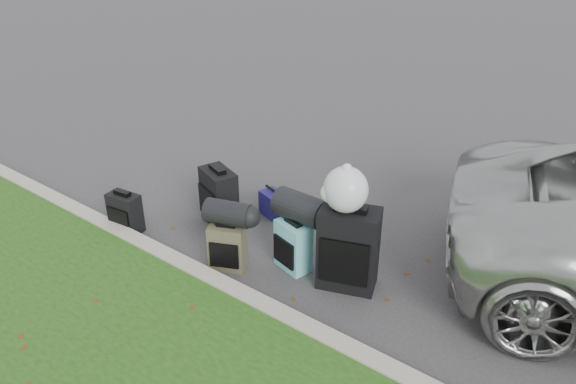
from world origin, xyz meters
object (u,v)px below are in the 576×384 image
Objects in this scene: tote_navy at (272,203)px; suitcase_teal at (293,246)px; suitcase_olive at (228,247)px; suitcase_large_black_right at (348,249)px; suitcase_large_black_left at (219,197)px; tote_green at (219,188)px; suitcase_small_black at (125,213)px.

suitcase_teal is at bearing -23.74° from tote_navy.
suitcase_large_black_right is (1.10, 0.49, 0.17)m from suitcase_olive.
suitcase_large_black_left reaches higher than tote_green.
tote_navy is (-0.31, 1.10, -0.10)m from suitcase_olive.
suitcase_olive reaches higher than tote_green.
suitcase_large_black_right is 2.83× the size of tote_navy.
suitcase_teal is 0.61m from suitcase_large_black_right.
suitcase_teal is 1.10m from tote_navy.
suitcase_teal is 1.69m from tote_green.
suitcase_large_black_left reaches higher than suitcase_teal.
suitcase_teal is (1.20, -0.20, -0.07)m from suitcase_large_black_left.
suitcase_large_black_left is 0.65m from tote_navy.
suitcase_olive is at bearing -176.09° from suitcase_large_black_right.
suitcase_teal reaches higher than suitcase_small_black.
suitcase_olive is 1.45m from tote_green.
suitcase_large_black_left is 0.80× the size of suitcase_large_black_right.
suitcase_large_black_right reaches higher than suitcase_olive.
suitcase_teal reaches higher than tote_navy.
suitcase_small_black is at bearing -113.08° from suitcase_large_black_left.
suitcase_teal reaches higher than suitcase_olive.
suitcase_small_black is 0.93× the size of suitcase_olive.
suitcase_olive reaches higher than tote_navy.
suitcase_small_black is 1.20m from tote_green.
tote_navy is (-0.84, 0.71, -0.11)m from suitcase_teal.
suitcase_small_black is 0.55× the size of suitcase_large_black_right.
suitcase_large_black_right reaches higher than tote_navy.
suitcase_large_black_left reaches higher than suitcase_olive.
suitcase_teal is at bearing 10.17° from suitcase_large_black_left.
tote_green is (-2.16, 0.50, -0.24)m from suitcase_large_black_right.
tote_navy is (-1.42, 0.62, -0.27)m from suitcase_large_black_right.
suitcase_small_black reaches higher than tote_navy.
suitcase_olive is 1.67× the size of tote_navy.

